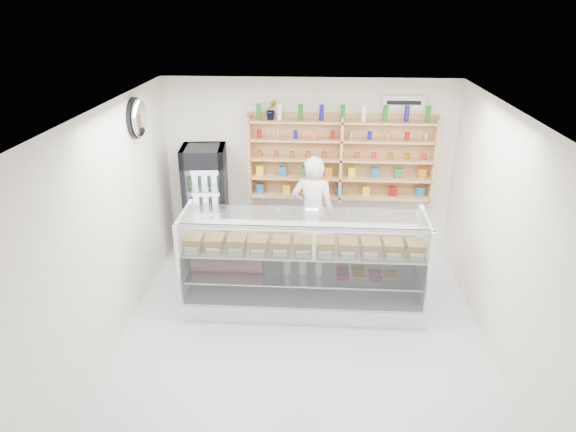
{
  "coord_description": "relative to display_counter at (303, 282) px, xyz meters",
  "views": [
    {
      "loc": [
        0.16,
        -5.26,
        3.9
      ],
      "look_at": [
        -0.22,
        0.9,
        1.25
      ],
      "focal_mm": 32.0,
      "sensor_mm": 36.0,
      "label": 1
    }
  ],
  "objects": [
    {
      "name": "wall_shelving",
      "position": [
        0.51,
        1.63,
        1.22
      ],
      "size": [
        2.84,
        0.28,
        1.33
      ],
      "color": "tan",
      "rests_on": "back_wall"
    },
    {
      "name": "shop_worker",
      "position": [
        0.1,
        1.19,
        0.52
      ],
      "size": [
        0.71,
        0.52,
        1.78
      ],
      "primitive_type": "imported",
      "rotation": [
        0.0,
        0.0,
        2.99
      ],
      "color": "silver",
      "rests_on": "floor"
    },
    {
      "name": "display_counter",
      "position": [
        0.0,
        0.0,
        0.0
      ],
      "size": [
        3.14,
        0.94,
        1.36
      ],
      "color": "white",
      "rests_on": "floor"
    },
    {
      "name": "room",
      "position": [
        0.01,
        -0.71,
        1.03
      ],
      "size": [
        5.0,
        5.0,
        5.0
      ],
      "color": "#B9B9BE",
      "rests_on": "ground"
    },
    {
      "name": "wall_sign",
      "position": [
        1.41,
        1.76,
        2.08
      ],
      "size": [
        0.62,
        0.03,
        0.2
      ],
      "primitive_type": "cube",
      "color": "white",
      "rests_on": "back_wall"
    },
    {
      "name": "potted_plant",
      "position": [
        -0.55,
        1.63,
        1.97
      ],
      "size": [
        0.19,
        0.17,
        0.3
      ],
      "primitive_type": "imported",
      "rotation": [
        0.0,
        0.0,
        0.23
      ],
      "color": "#1E6626",
      "rests_on": "wall_shelving"
    },
    {
      "name": "security_mirror",
      "position": [
        -2.16,
        0.49,
        2.08
      ],
      "size": [
        0.15,
        0.5,
        0.5
      ],
      "primitive_type": "ellipsoid",
      "color": "silver",
      "rests_on": "left_wall"
    },
    {
      "name": "drinks_cooler",
      "position": [
        -1.58,
        1.43,
        0.54
      ],
      "size": [
        0.71,
        0.7,
        1.81
      ],
      "rotation": [
        0.0,
        0.0,
        0.1
      ],
      "color": "black",
      "rests_on": "floor"
    }
  ]
}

